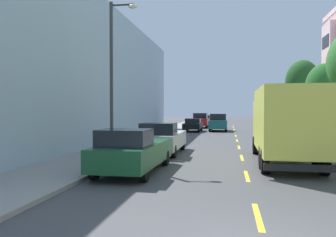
{
  "coord_description": "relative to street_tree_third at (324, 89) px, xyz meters",
  "views": [
    {
      "loc": [
        -0.67,
        -6.36,
        2.45
      ],
      "look_at": [
        -5.79,
        23.95,
        1.64
      ],
      "focal_mm": 38.36,
      "sensor_mm": 36.0,
      "label": 1
    }
  ],
  "objects": [
    {
      "name": "parked_suv_red",
      "position": [
        -10.7,
        18.8,
        -2.96
      ],
      "size": [
        1.96,
        4.81,
        1.93
      ],
      "color": "#AD1E1E",
      "rests_on": "ground_plane"
    },
    {
      "name": "parked_pickup_white",
      "position": [
        -2.06,
        -0.33,
        -3.12
      ],
      "size": [
        2.15,
        5.36,
        1.73
      ],
      "color": "silver",
      "rests_on": "ground_plane"
    },
    {
      "name": "parked_pickup_silver",
      "position": [
        -10.67,
        -9.12,
        -3.12
      ],
      "size": [
        2.0,
        5.3,
        1.73
      ],
      "color": "#B2B5BA",
      "rests_on": "ground_plane"
    },
    {
      "name": "sidewalk_left",
      "position": [
        -13.5,
        5.92,
        -3.88
      ],
      "size": [
        3.2,
        120.0,
        0.14
      ],
      "primitive_type": "cube",
      "color": "gray",
      "rests_on": "ground_plane"
    },
    {
      "name": "ground_plane",
      "position": [
        -6.4,
        7.92,
        -3.95
      ],
      "size": [
        160.0,
        160.0,
        0.0
      ],
      "primitive_type": "plane",
      "color": "#424244"
    },
    {
      "name": "sidewalk_right",
      "position": [
        0.7,
        5.92,
        -3.88
      ],
      "size": [
        3.2,
        120.0,
        0.14
      ],
      "primitive_type": "cube",
      "color": "gray",
      "rests_on": "ground_plane"
    },
    {
      "name": "street_tree_third",
      "position": [
        0.0,
        0.0,
        0.0
      ],
      "size": [
        2.81,
        2.81,
        5.73
      ],
      "color": "#47331E",
      "rests_on": "sidewalk_right"
    },
    {
      "name": "apartment_block_opposite",
      "position": [
        -20.1,
        -2.08,
        0.91
      ],
      "size": [
        10.0,
        36.0,
        9.72
      ],
      "primitive_type": "cube",
      "color": "#9EB7CC",
      "rests_on": "ground_plane"
    },
    {
      "name": "parked_hatchback_orange",
      "position": [
        -10.7,
        27.05,
        -3.19
      ],
      "size": [
        1.85,
        4.05,
        1.5
      ],
      "color": "orange",
      "rests_on": "ground_plane"
    },
    {
      "name": "parked_wagon_charcoal",
      "position": [
        -2.03,
        15.31,
        -3.14
      ],
      "size": [
        1.89,
        4.73,
        1.5
      ],
      "color": "#333338",
      "rests_on": "ground_plane"
    },
    {
      "name": "parked_pickup_forest",
      "position": [
        -10.7,
        -15.13,
        -3.12
      ],
      "size": [
        2.12,
        5.35,
        1.73
      ],
      "color": "#194C28",
      "rests_on": "ground_plane"
    },
    {
      "name": "lane_centerline_dashes",
      "position": [
        -6.4,
        2.42,
        -3.94
      ],
      "size": [
        0.14,
        47.2,
        0.01
      ],
      "color": "yellow",
      "rests_on": "ground_plane"
    },
    {
      "name": "street_tree_farthest",
      "position": [
        0.0,
        8.08,
        1.14
      ],
      "size": [
        3.24,
        3.24,
        7.07
      ],
      "color": "#47331E",
      "rests_on": "sidewalk_right"
    },
    {
      "name": "moving_teal_sedan",
      "position": [
        -8.2,
        11.99,
        -2.96
      ],
      "size": [
        1.95,
        4.8,
        1.93
      ],
      "color": "#195B60",
      "rests_on": "ground_plane"
    },
    {
      "name": "street_lamp",
      "position": [
        -12.36,
        -12.26,
        0.4
      ],
      "size": [
        1.35,
        0.28,
        7.31
      ],
      "color": "#38383D",
      "rests_on": "sidewalk_left"
    },
    {
      "name": "delivery_box_truck",
      "position": [
        -4.6,
        -11.83,
        -2.05
      ],
      "size": [
        2.51,
        8.2,
        3.33
      ],
      "color": "#D8D84C",
      "rests_on": "ground_plane"
    },
    {
      "name": "parked_sedan_black",
      "position": [
        -10.9,
        10.68,
        -3.2
      ],
      "size": [
        1.85,
        4.52,
        1.43
      ],
      "color": "black",
      "rests_on": "ground_plane"
    },
    {
      "name": "parked_suv_champagne",
      "position": [
        -2.14,
        27.37,
        -2.96
      ],
      "size": [
        2.07,
        4.85,
        1.93
      ],
      "color": "tan",
      "rests_on": "ground_plane"
    }
  ]
}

